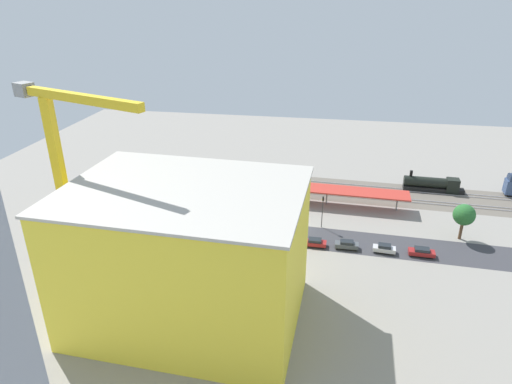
{
  "coord_description": "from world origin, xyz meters",
  "views": [
    {
      "loc": [
        -4.97,
        81.67,
        44.5
      ],
      "look_at": [
        8.98,
        2.33,
        8.65
      ],
      "focal_mm": 31.34,
      "sensor_mm": 36.0,
      "label": 1
    }
  ],
  "objects_px": {
    "parked_car_0": "(422,252)",
    "street_tree_2": "(205,193)",
    "box_truck_1": "(156,241)",
    "locomotive": "(434,184)",
    "parked_car_2": "(347,245)",
    "box_truck_0": "(222,243)",
    "freight_coach_far": "(242,176)",
    "traffic_light": "(323,207)",
    "parked_car_3": "(315,243)",
    "tower_crane": "(67,177)",
    "construction_building": "(188,256)",
    "street_tree_0": "(207,196)",
    "street_tree_1": "(464,215)",
    "parked_car_4": "(280,240)",
    "parked_car_1": "(384,249)",
    "platform_canopy_near": "(293,186)"
  },
  "relations": [
    {
      "from": "street_tree_0",
      "to": "locomotive",
      "type": "bearing_deg",
      "value": -154.54
    },
    {
      "from": "tower_crane",
      "to": "traffic_light",
      "type": "bearing_deg",
      "value": -145.25
    },
    {
      "from": "box_truck_1",
      "to": "street_tree_0",
      "type": "bearing_deg",
      "value": -114.06
    },
    {
      "from": "freight_coach_far",
      "to": "traffic_light",
      "type": "height_order",
      "value": "traffic_light"
    },
    {
      "from": "street_tree_1",
      "to": "tower_crane",
      "type": "bearing_deg",
      "value": 21.99
    },
    {
      "from": "construction_building",
      "to": "street_tree_0",
      "type": "height_order",
      "value": "construction_building"
    },
    {
      "from": "construction_building",
      "to": "box_truck_0",
      "type": "height_order",
      "value": "construction_building"
    },
    {
      "from": "parked_car_3",
      "to": "box_truck_0",
      "type": "relative_size",
      "value": 0.49
    },
    {
      "from": "street_tree_0",
      "to": "street_tree_1",
      "type": "bearing_deg",
      "value": -179.49
    },
    {
      "from": "box_truck_0",
      "to": "street_tree_2",
      "type": "bearing_deg",
      "value": -62.83
    },
    {
      "from": "parked_car_0",
      "to": "freight_coach_far",
      "type": "bearing_deg",
      "value": -33.09
    },
    {
      "from": "street_tree_0",
      "to": "box_truck_1",
      "type": "bearing_deg",
      "value": 65.94
    },
    {
      "from": "parked_car_4",
      "to": "street_tree_2",
      "type": "bearing_deg",
      "value": -25.53
    },
    {
      "from": "platform_canopy_near",
      "to": "box_truck_0",
      "type": "bearing_deg",
      "value": 66.16
    },
    {
      "from": "parked_car_0",
      "to": "box_truck_0",
      "type": "bearing_deg",
      "value": 7.65
    },
    {
      "from": "parked_car_0",
      "to": "street_tree_2",
      "type": "xyz_separation_m",
      "value": [
        43.59,
        -8.42,
        4.98
      ]
    },
    {
      "from": "construction_building",
      "to": "box_truck_1",
      "type": "relative_size",
      "value": 3.3
    },
    {
      "from": "locomotive",
      "to": "box_truck_0",
      "type": "distance_m",
      "value": 57.56
    },
    {
      "from": "freight_coach_far",
      "to": "street_tree_0",
      "type": "bearing_deg",
      "value": 77.48
    },
    {
      "from": "parked_car_2",
      "to": "traffic_light",
      "type": "xyz_separation_m",
      "value": [
        5.07,
        -7.7,
        3.85
      ]
    },
    {
      "from": "parked_car_1",
      "to": "construction_building",
      "type": "distance_m",
      "value": 39.26
    },
    {
      "from": "tower_crane",
      "to": "traffic_light",
      "type": "relative_size",
      "value": 4.69
    },
    {
      "from": "box_truck_1",
      "to": "freight_coach_far",
      "type": "bearing_deg",
      "value": -107.7
    },
    {
      "from": "freight_coach_far",
      "to": "traffic_light",
      "type": "xyz_separation_m",
      "value": [
        -20.34,
        17.47,
        1.37
      ]
    },
    {
      "from": "parked_car_0",
      "to": "street_tree_2",
      "type": "distance_m",
      "value": 44.67
    },
    {
      "from": "locomotive",
      "to": "street_tree_1",
      "type": "distance_m",
      "value": 24.0
    },
    {
      "from": "parked_car_3",
      "to": "tower_crane",
      "type": "relative_size",
      "value": 0.14
    },
    {
      "from": "parked_car_1",
      "to": "street_tree_2",
      "type": "distance_m",
      "value": 38.13
    },
    {
      "from": "parked_car_4",
      "to": "street_tree_2",
      "type": "xyz_separation_m",
      "value": [
        17.27,
        -8.25,
        5.0
      ]
    },
    {
      "from": "parked_car_4",
      "to": "street_tree_0",
      "type": "distance_m",
      "value": 18.87
    },
    {
      "from": "construction_building",
      "to": "box_truck_1",
      "type": "xyz_separation_m",
      "value": [
        12.28,
        -16.9,
        -8.46
      ]
    },
    {
      "from": "construction_building",
      "to": "tower_crane",
      "type": "relative_size",
      "value": 0.97
    },
    {
      "from": "parked_car_1",
      "to": "locomotive",
      "type": "bearing_deg",
      "value": -114.57
    },
    {
      "from": "parked_car_3",
      "to": "construction_building",
      "type": "distance_m",
      "value": 30.51
    },
    {
      "from": "parked_car_4",
      "to": "street_tree_1",
      "type": "bearing_deg",
      "value": -167.46
    },
    {
      "from": "box_truck_1",
      "to": "locomotive",
      "type": "bearing_deg",
      "value": -146.32
    },
    {
      "from": "freight_coach_far",
      "to": "parked_car_0",
      "type": "height_order",
      "value": "freight_coach_far"
    },
    {
      "from": "parked_car_1",
      "to": "parked_car_4",
      "type": "height_order",
      "value": "parked_car_1"
    },
    {
      "from": "parked_car_4",
      "to": "tower_crane",
      "type": "relative_size",
      "value": 0.14
    },
    {
      "from": "locomotive",
      "to": "box_truck_1",
      "type": "bearing_deg",
      "value": 33.68
    },
    {
      "from": "street_tree_0",
      "to": "parked_car_3",
      "type": "bearing_deg",
      "value": 162.58
    },
    {
      "from": "freight_coach_far",
      "to": "parked_car_2",
      "type": "height_order",
      "value": "freight_coach_far"
    },
    {
      "from": "locomotive",
      "to": "box_truck_1",
      "type": "height_order",
      "value": "locomotive"
    },
    {
      "from": "box_truck_1",
      "to": "traffic_light",
      "type": "height_order",
      "value": "traffic_light"
    },
    {
      "from": "parked_car_0",
      "to": "street_tree_0",
      "type": "bearing_deg",
      "value": -9.82
    },
    {
      "from": "parked_car_0",
      "to": "parked_car_2",
      "type": "height_order",
      "value": "same"
    },
    {
      "from": "parked_car_0",
      "to": "street_tree_2",
      "type": "bearing_deg",
      "value": -10.93
    },
    {
      "from": "parked_car_2",
      "to": "box_truck_0",
      "type": "height_order",
      "value": "box_truck_0"
    },
    {
      "from": "parked_car_0",
      "to": "traffic_light",
      "type": "xyz_separation_m",
      "value": [
        18.72,
        -7.98,
        3.86
      ]
    },
    {
      "from": "freight_coach_far",
      "to": "tower_crane",
      "type": "relative_size",
      "value": 0.53
    }
  ]
}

